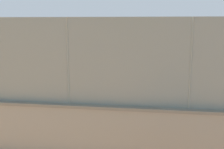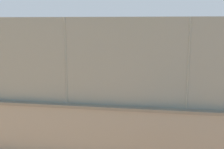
# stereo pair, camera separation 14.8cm
# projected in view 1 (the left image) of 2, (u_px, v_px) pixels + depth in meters

# --- Properties ---
(ground_plane) EXTENTS (260.00, 260.00, 0.00)m
(ground_plane) POSITION_uv_depth(u_px,v_px,m) (151.00, 79.00, 18.46)
(ground_plane) COLOR #B27247
(perimeter_wall) EXTENTS (32.36, 1.34, 1.50)m
(perimeter_wall) POSITION_uv_depth(u_px,v_px,m) (187.00, 136.00, 7.25)
(perimeter_wall) COLOR gray
(perimeter_wall) RESTS_ON ground_plane
(fence_panel_on_wall) EXTENTS (31.77, 0.94, 2.32)m
(fence_panel_on_wall) POSITION_uv_depth(u_px,v_px,m) (191.00, 64.00, 6.90)
(fence_panel_on_wall) COLOR gray
(fence_panel_on_wall) RESTS_ON perimeter_wall
(player_at_service_line) EXTENTS (0.79, 1.10, 1.47)m
(player_at_service_line) POSITION_uv_depth(u_px,v_px,m) (90.00, 62.00, 20.42)
(player_at_service_line) COLOR navy
(player_at_service_line) RESTS_ON ground_plane
(player_baseline_waiting) EXTENTS (1.19, 0.70, 1.48)m
(player_baseline_waiting) POSITION_uv_depth(u_px,v_px,m) (119.00, 97.00, 10.64)
(player_baseline_waiting) COLOR #591919
(player_baseline_waiting) RESTS_ON ground_plane
(sports_ball) EXTENTS (0.07, 0.07, 0.07)m
(sports_ball) POSITION_uv_depth(u_px,v_px,m) (84.00, 76.00, 19.16)
(sports_ball) COLOR white
(sports_ball) RESTS_ON ground_plane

